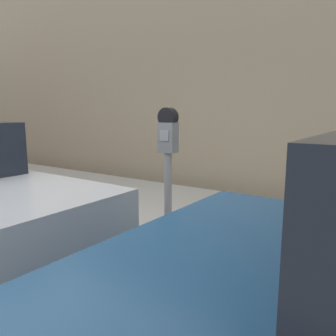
# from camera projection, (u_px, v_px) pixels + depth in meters

# --- Properties ---
(ground_plane) EXTENTS (60.00, 60.00, 0.00)m
(ground_plane) POSITION_uv_depth(u_px,v_px,m) (42.00, 292.00, 2.71)
(ground_plane) COLOR slate
(sidewalk) EXTENTS (24.00, 2.80, 0.13)m
(sidewalk) POSITION_uv_depth(u_px,v_px,m) (181.00, 216.00, 4.50)
(sidewalk) COLOR #BCB7AD
(sidewalk) RESTS_ON ground_plane
(building_facade) EXTENTS (24.00, 0.30, 6.70)m
(building_facade) POSITION_uv_depth(u_px,v_px,m) (241.00, 0.00, 5.51)
(building_facade) COLOR tan
(building_facade) RESTS_ON ground_plane
(parking_meter) EXTENTS (0.18, 0.12, 1.39)m
(parking_meter) POSITION_uv_depth(u_px,v_px,m) (168.00, 158.00, 3.14)
(parking_meter) COLOR gray
(parking_meter) RESTS_ON sidewalk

